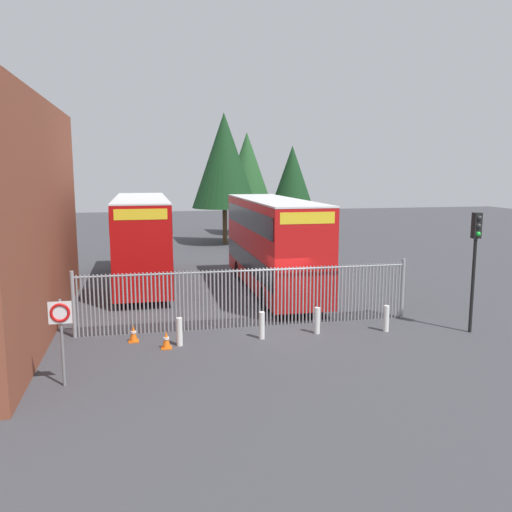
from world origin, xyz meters
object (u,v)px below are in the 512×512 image
Objects in this scene: bollard_center_front at (262,325)px; bollard_near_right at (317,321)px; traffic_cone_mid_forecourt at (166,340)px; bollard_near_left at (179,332)px; double_decker_bus_behind_fence_left at (273,241)px; speed_limit_sign_post at (61,323)px; traffic_cone_by_gate at (133,334)px; traffic_light_kerbside at (475,250)px; double_decker_bus_near_gate at (142,237)px; bollard_far_right at (386,318)px.

bollard_center_front and bollard_near_right have the same top height.
traffic_cone_mid_forecourt is (-3.27, -0.35, -0.19)m from bollard_center_front.
double_decker_bus_behind_fence_left is at bearing 55.50° from bollard_near_left.
speed_limit_sign_post is (-8.21, -9.95, -0.65)m from double_decker_bus_behind_fence_left.
traffic_cone_by_gate is 1.00× the size of traffic_cone_mid_forecourt.
traffic_light_kerbside is at bearing -3.73° from bollard_near_left.
traffic_cone_mid_forecourt is (-5.33, -0.52, -0.19)m from bollard_near_right.
traffic_light_kerbside is (10.76, -0.47, 2.70)m from traffic_cone_mid_forecourt.
bollard_near_right is at bearing 3.78° from bollard_near_left.
double_decker_bus_near_gate is 11.38× the size of bollard_center_front.
bollard_near_left is at bearing -124.50° from double_decker_bus_behind_fence_left.
speed_limit_sign_post is at bearing -139.77° from bollard_near_left.
bollard_far_right is at bearing -70.81° from double_decker_bus_behind_fence_left.
traffic_cone_mid_forecourt is at bearing 177.48° from traffic_light_kerbside.
bollard_near_left is (1.14, -10.19, -1.95)m from double_decker_bus_near_gate.
bollard_near_left is 4.90m from bollard_near_right.
bollard_far_right is 3.91m from traffic_light_kerbside.
bollard_near_right is at bearing 5.59° from traffic_cone_mid_forecourt.
bollard_near_left is 1.00× the size of bollard_center_front.
traffic_cone_mid_forecourt is at bearing -86.16° from double_decker_bus_near_gate.
bollard_near_left is 1.61× the size of traffic_cone_mid_forecourt.
bollard_far_right is 0.22× the size of traffic_light_kerbside.
double_decker_bus_behind_fence_left is 11.38× the size of bollard_center_front.
double_decker_bus_near_gate is 15.80m from traffic_light_kerbside.
traffic_light_kerbside is at bearing -2.52° from traffic_cone_mid_forecourt.
double_decker_bus_behind_fence_left is 4.50× the size of speed_limit_sign_post.
bollard_center_front is 1.00× the size of bollard_far_right.
bollard_center_front is at bearing 6.09° from traffic_cone_mid_forecourt.
double_decker_bus_behind_fence_left is at bearing 53.90° from traffic_cone_mid_forecourt.
bollard_near_left is 10.64m from traffic_light_kerbside.
bollard_near_right reaches higher than traffic_cone_mid_forecourt.
bollard_near_right is 8.82m from speed_limit_sign_post.
double_decker_bus_behind_fence_left is 9.37m from traffic_cone_mid_forecourt.
bollard_far_right is at bearing 165.85° from traffic_light_kerbside.
speed_limit_sign_post is (-2.83, -2.57, 1.49)m from traffic_cone_mid_forecourt.
bollard_center_front is at bearing 178.88° from bollard_far_right.
bollard_near_left is at bearing 176.27° from traffic_light_kerbside.
bollard_near_left is 1.00× the size of bollard_far_right.
traffic_light_kerbside is at bearing 8.77° from speed_limit_sign_post.
bollard_center_front is 7.94m from traffic_light_kerbside.
speed_limit_sign_post reaches higher than bollard_far_right.
double_decker_bus_near_gate and double_decker_bus_behind_fence_left have the same top height.
double_decker_bus_behind_fence_left is 8.92m from bollard_near_left.
bollard_near_right is at bearing 20.76° from speed_limit_sign_post.
bollard_center_front is (2.83, 0.15, 0.00)m from bollard_near_left.
bollard_far_right is (7.41, 0.06, 0.00)m from bollard_near_left.
bollard_near_right is 1.61× the size of traffic_cone_mid_forecourt.
double_decker_bus_near_gate is 9.71m from traffic_cone_by_gate.
double_decker_bus_near_gate is 10.97m from bollard_center_front.
traffic_cone_by_gate is at bearing 138.88° from traffic_cone_mid_forecourt.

